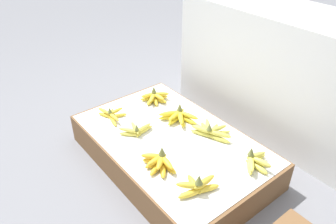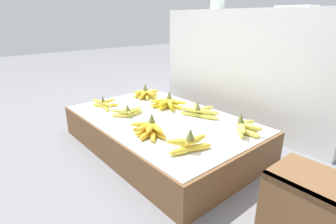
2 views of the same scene
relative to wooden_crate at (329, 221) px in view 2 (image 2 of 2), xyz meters
name	(u,v)px [view 2 (image 2 of 2)]	position (x,y,z in m)	size (l,w,h in m)	color
ground_plane	(162,146)	(-0.95, 0.08, -0.13)	(10.00, 10.00, 0.00)	slate
display_platform	(162,132)	(-0.95, 0.08, -0.04)	(1.14, 0.72, 0.19)	brown
back_vendor_table	(255,68)	(-0.86, 0.89, 0.27)	(1.34, 0.49, 0.80)	white
wooden_crate	(329,221)	(0.00, 0.00, 0.00)	(0.39, 0.21, 0.26)	brown
banana_bunch_front_left	(105,104)	(-1.33, -0.09, 0.08)	(0.21, 0.15, 0.08)	gold
banana_bunch_front_midleft	(127,112)	(-1.10, -0.06, 0.08)	(0.13, 0.20, 0.08)	#DBCC4C
banana_bunch_front_midright	(149,129)	(-0.79, -0.13, 0.09)	(0.20, 0.15, 0.11)	gold
banana_bunch_front_right	(189,144)	(-0.55, -0.09, 0.09)	(0.16, 0.21, 0.11)	gold
banana_bunch_middle_left	(146,94)	(-1.33, 0.24, 0.09)	(0.15, 0.19, 0.10)	gold
banana_bunch_middle_midleft	(168,103)	(-1.05, 0.22, 0.09)	(0.20, 0.18, 0.11)	yellow
banana_bunch_middle_midright	(200,111)	(-0.82, 0.27, 0.08)	(0.25, 0.19, 0.10)	gold
banana_bunch_middle_right	(246,128)	(-0.50, 0.26, 0.09)	(0.14, 0.19, 0.10)	#DBCC4C
glass_jar	(218,0)	(-1.28, 0.93, 0.74)	(0.12, 0.12, 0.16)	silver
foam_tray_white	(297,7)	(-0.67, 0.97, 0.67)	(0.22, 0.16, 0.02)	white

